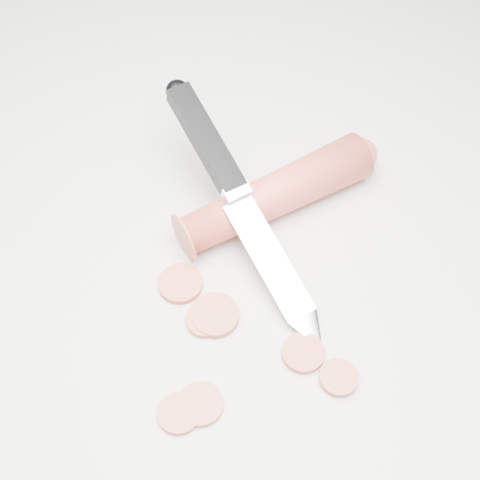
# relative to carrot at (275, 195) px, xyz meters

# --- Properties ---
(ground) EXTENTS (2.40, 2.40, 0.00)m
(ground) POSITION_rel_carrot_xyz_m (0.00, -0.09, -0.02)
(ground) COLOR silver
(ground) RESTS_ON ground
(carrot) EXTENTS (0.16, 0.15, 0.04)m
(carrot) POSITION_rel_carrot_xyz_m (0.00, 0.00, 0.00)
(carrot) COLOR #CE3F31
(carrot) RESTS_ON ground
(carrot_slice_0) EXTENTS (0.03, 0.03, 0.01)m
(carrot_slice_0) POSITION_rel_carrot_xyz_m (-0.03, -0.12, -0.02)
(carrot_slice_0) COLOR #C55636
(carrot_slice_0) RESTS_ON ground
(carrot_slice_1) EXTENTS (0.04, 0.04, 0.01)m
(carrot_slice_1) POSITION_rel_carrot_xyz_m (-0.03, -0.11, -0.02)
(carrot_slice_1) COLOR #C55636
(carrot_slice_1) RESTS_ON ground
(carrot_slice_2) EXTENTS (0.03, 0.03, 0.01)m
(carrot_slice_2) POSITION_rel_carrot_xyz_m (0.05, -0.13, -0.02)
(carrot_slice_2) COLOR #C55636
(carrot_slice_2) RESTS_ON ground
(carrot_slice_3) EXTENTS (0.03, 0.03, 0.01)m
(carrot_slice_3) POSITION_rel_carrot_xyz_m (-0.02, -0.19, -0.02)
(carrot_slice_3) COLOR #C55636
(carrot_slice_3) RESTS_ON ground
(carrot_slice_4) EXTENTS (0.03, 0.03, 0.01)m
(carrot_slice_4) POSITION_rel_carrot_xyz_m (0.08, -0.15, -0.02)
(carrot_slice_4) COLOR #C55636
(carrot_slice_4) RESTS_ON ground
(carrot_slice_5) EXTENTS (0.04, 0.04, 0.01)m
(carrot_slice_5) POSITION_rel_carrot_xyz_m (-0.06, -0.09, -0.02)
(carrot_slice_5) COLOR #C55636
(carrot_slice_5) RESTS_ON ground
(carrot_slice_6) EXTENTS (0.03, 0.03, 0.01)m
(carrot_slice_6) POSITION_rel_carrot_xyz_m (-0.03, -0.20, -0.02)
(carrot_slice_6) COLOR #C55636
(carrot_slice_6) RESTS_ON ground
(kitchen_knife) EXTENTS (0.19, 0.20, 0.09)m
(kitchen_knife) POSITION_rel_carrot_xyz_m (-0.02, -0.03, 0.02)
(kitchen_knife) COLOR silver
(kitchen_knife) RESTS_ON ground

